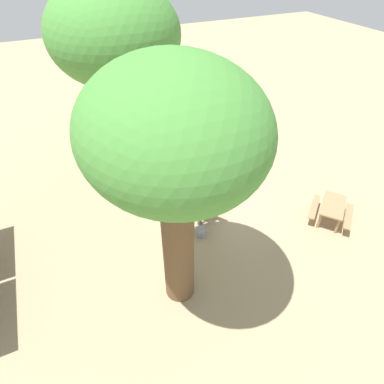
% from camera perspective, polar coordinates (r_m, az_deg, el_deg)
% --- Properties ---
extents(ground_plane, '(60.00, 60.00, 0.00)m').
position_cam_1_polar(ground_plane, '(13.64, 4.13, -0.47)').
color(ground_plane, tan).
extents(elephant, '(1.72, 1.84, 1.34)m').
position_cam_1_polar(elephant, '(12.35, 3.43, -0.23)').
color(elephant, slate).
rests_on(elephant, ground_plane).
extents(person_handler, '(0.48, 0.32, 1.62)m').
position_cam_1_polar(person_handler, '(12.45, -8.28, 0.26)').
color(person_handler, '#3F3833').
rests_on(person_handler, ground_plane).
extents(shade_tree_main, '(4.36, 4.00, 7.08)m').
position_cam_1_polar(shade_tree_main, '(6.74, -3.20, 9.35)').
color(shade_tree_main, brown).
rests_on(shade_tree_main, ground_plane).
extents(shade_tree_secondary, '(5.37, 4.92, 7.64)m').
position_cam_1_polar(shade_tree_secondary, '(13.52, -13.65, 25.26)').
color(shade_tree_secondary, brown).
rests_on(shade_tree_secondary, ground_plane).
extents(wooden_bench, '(1.05, 1.41, 0.88)m').
position_cam_1_polar(wooden_bench, '(14.05, 9.19, 2.83)').
color(wooden_bench, '#9E7A51').
rests_on(wooden_bench, ground_plane).
extents(picnic_table_near, '(2.10, 2.10, 0.78)m').
position_cam_1_polar(picnic_table_near, '(13.17, 23.61, -2.69)').
color(picnic_table_near, '#9E7A51').
rests_on(picnic_table_near, ground_plane).
extents(feed_bucket, '(0.36, 0.36, 0.32)m').
position_cam_1_polar(feed_bucket, '(11.80, 1.69, -7.12)').
color(feed_bucket, gray).
rests_on(feed_bucket, ground_plane).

